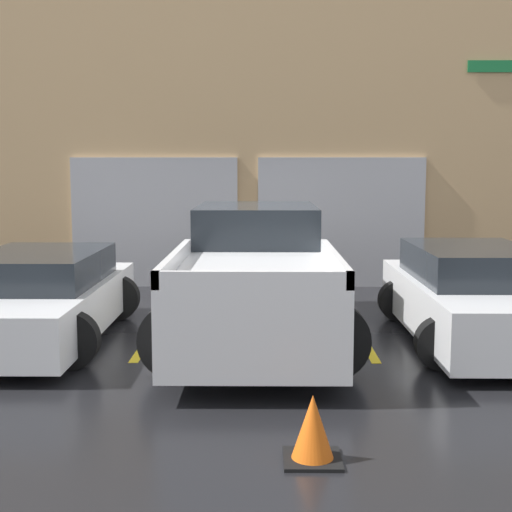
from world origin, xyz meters
name	(u,v)px	position (x,y,z in m)	size (l,w,h in m)	color
ground_plane	(257,318)	(0.00, 0.00, 0.00)	(28.00, 28.00, 0.00)	black
shophouse_building	(258,137)	(0.00, 3.29, 2.93)	(16.07, 0.68, 5.93)	tan
pickup_truck	(256,276)	(0.00, -1.17, 0.85)	(2.59, 5.48, 1.76)	white
sedan_white	(39,298)	(-2.94, -1.41, 0.58)	(2.26, 4.32, 1.20)	white
sedan_side	(474,297)	(2.94, -1.42, 0.61)	(2.13, 4.28, 1.28)	white
parking_stripe_left	(148,340)	(-1.47, -1.44, 0.00)	(0.12, 2.20, 0.01)	gold
parking_stripe_centre	(364,341)	(1.47, -1.44, 0.00)	(0.12, 2.20, 0.01)	gold
traffic_cone	(313,431)	(0.50, -5.38, 0.25)	(0.47, 0.47, 0.55)	black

